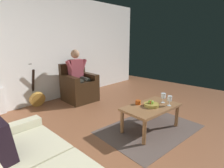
{
  "coord_description": "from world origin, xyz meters",
  "views": [
    {
      "loc": [
        2.59,
        1.15,
        1.55
      ],
      "look_at": [
        -0.07,
        -1.28,
        0.65
      ],
      "focal_mm": 29.24,
      "sensor_mm": 36.0,
      "label": 1
    }
  ],
  "objects_px": {
    "wine_glass_near": "(163,96)",
    "wine_glass_far": "(170,99)",
    "fruit_bowl": "(151,104)",
    "candle_jar": "(138,102)",
    "person_seated": "(78,73)",
    "coffee_table": "(151,109)",
    "armchair": "(79,87)",
    "guitar": "(37,97)"
  },
  "relations": [
    {
      "from": "wine_glass_near",
      "to": "coffee_table",
      "type": "bearing_deg",
      "value": -13.77
    },
    {
      "from": "person_seated",
      "to": "wine_glass_near",
      "type": "relative_size",
      "value": 7.25
    },
    {
      "from": "guitar",
      "to": "wine_glass_far",
      "type": "bearing_deg",
      "value": 110.32
    },
    {
      "from": "person_seated",
      "to": "coffee_table",
      "type": "distance_m",
      "value": 2.19
    },
    {
      "from": "coffee_table",
      "to": "guitar",
      "type": "relative_size",
      "value": 1.07
    },
    {
      "from": "person_seated",
      "to": "candle_jar",
      "type": "xyz_separation_m",
      "value": [
        0.21,
        1.94,
        -0.23
      ]
    },
    {
      "from": "coffee_table",
      "to": "guitar",
      "type": "distance_m",
      "value": 2.67
    },
    {
      "from": "person_seated",
      "to": "candle_jar",
      "type": "height_order",
      "value": "person_seated"
    },
    {
      "from": "wine_glass_near",
      "to": "candle_jar",
      "type": "xyz_separation_m",
      "value": [
        0.37,
        -0.28,
        -0.09
      ]
    },
    {
      "from": "person_seated",
      "to": "armchair",
      "type": "bearing_deg",
      "value": -90.0
    },
    {
      "from": "wine_glass_far",
      "to": "candle_jar",
      "type": "distance_m",
      "value": 0.53
    },
    {
      "from": "person_seated",
      "to": "coffee_table",
      "type": "height_order",
      "value": "person_seated"
    },
    {
      "from": "person_seated",
      "to": "wine_glass_far",
      "type": "xyz_separation_m",
      "value": [
        -0.09,
        2.38,
        -0.15
      ]
    },
    {
      "from": "person_seated",
      "to": "coffee_table",
      "type": "xyz_separation_m",
      "value": [
        0.13,
        2.16,
        -0.33
      ]
    },
    {
      "from": "armchair",
      "to": "fruit_bowl",
      "type": "relative_size",
      "value": 3.68
    },
    {
      "from": "fruit_bowl",
      "to": "wine_glass_near",
      "type": "bearing_deg",
      "value": 168.75
    },
    {
      "from": "candle_jar",
      "to": "armchair",
      "type": "bearing_deg",
      "value": -96.13
    },
    {
      "from": "wine_glass_near",
      "to": "candle_jar",
      "type": "height_order",
      "value": "wine_glass_near"
    },
    {
      "from": "guitar",
      "to": "wine_glass_near",
      "type": "bearing_deg",
      "value": 112.63
    },
    {
      "from": "armchair",
      "to": "guitar",
      "type": "xyz_separation_m",
      "value": [
        0.93,
        -0.37,
        -0.13
      ]
    },
    {
      "from": "armchair",
      "to": "guitar",
      "type": "relative_size",
      "value": 0.94
    },
    {
      "from": "wine_glass_far",
      "to": "candle_jar",
      "type": "bearing_deg",
      "value": -55.38
    },
    {
      "from": "armchair",
      "to": "wine_glass_near",
      "type": "bearing_deg",
      "value": 98.18
    },
    {
      "from": "guitar",
      "to": "fruit_bowl",
      "type": "bearing_deg",
      "value": 107.15
    },
    {
      "from": "armchair",
      "to": "candle_jar",
      "type": "height_order",
      "value": "armchair"
    },
    {
      "from": "armchair",
      "to": "fruit_bowl",
      "type": "xyz_separation_m",
      "value": [
        0.15,
        2.18,
        0.12
      ]
    },
    {
      "from": "armchair",
      "to": "candle_jar",
      "type": "xyz_separation_m",
      "value": [
        0.21,
        1.95,
        0.12
      ]
    },
    {
      "from": "coffee_table",
      "to": "wine_glass_far",
      "type": "xyz_separation_m",
      "value": [
        -0.22,
        0.22,
        0.18
      ]
    },
    {
      "from": "coffee_table",
      "to": "wine_glass_near",
      "type": "relative_size",
      "value": 6.03
    },
    {
      "from": "armchair",
      "to": "fruit_bowl",
      "type": "bearing_deg",
      "value": 90.38
    },
    {
      "from": "fruit_bowl",
      "to": "candle_jar",
      "type": "bearing_deg",
      "value": -74.02
    },
    {
      "from": "wine_glass_far",
      "to": "guitar",
      "type": "bearing_deg",
      "value": -69.68
    },
    {
      "from": "wine_glass_far",
      "to": "fruit_bowl",
      "type": "distance_m",
      "value": 0.33
    },
    {
      "from": "wine_glass_near",
      "to": "guitar",
      "type": "bearing_deg",
      "value": -67.37
    },
    {
      "from": "armchair",
      "to": "guitar",
      "type": "bearing_deg",
      "value": -17.58
    },
    {
      "from": "wine_glass_near",
      "to": "wine_glass_far",
      "type": "bearing_deg",
      "value": 66.11
    },
    {
      "from": "guitar",
      "to": "fruit_bowl",
      "type": "height_order",
      "value": "guitar"
    },
    {
      "from": "person_seated",
      "to": "wine_glass_far",
      "type": "bearing_deg",
      "value": 96.38
    },
    {
      "from": "coffee_table",
      "to": "armchair",
      "type": "bearing_deg",
      "value": -93.44
    },
    {
      "from": "armchair",
      "to": "wine_glass_near",
      "type": "height_order",
      "value": "armchair"
    },
    {
      "from": "fruit_bowl",
      "to": "person_seated",
      "type": "bearing_deg",
      "value": -93.83
    },
    {
      "from": "armchair",
      "to": "guitar",
      "type": "distance_m",
      "value": 1.01
    }
  ]
}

